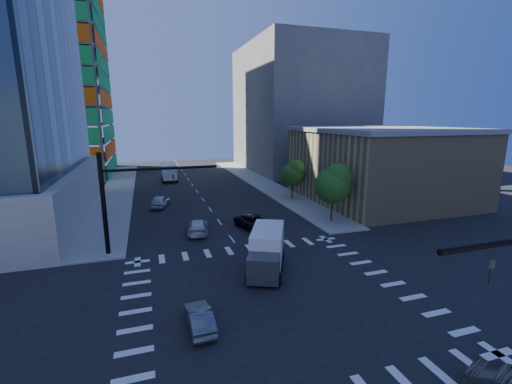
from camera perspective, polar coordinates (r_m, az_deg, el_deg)
name	(u,v)px	position (r m, az deg, el deg)	size (l,w,h in m)	color
ground	(274,297)	(24.52, 3.05, -17.04)	(160.00, 160.00, 0.00)	black
road_markings	(274,297)	(24.52, 3.05, -17.03)	(20.00, 20.00, 0.01)	silver
sidewalk_ne	(260,182)	(64.36, 0.74, 1.63)	(5.00, 60.00, 0.15)	gray
sidewalk_nw	(118,191)	(61.28, -22.00, 0.17)	(5.00, 60.00, 0.15)	gray
construction_building	(34,52)	(85.11, -33.04, 18.94)	(25.16, 34.50, 70.60)	gray
commercial_building	(380,164)	(53.61, 19.98, 4.40)	(20.50, 22.50, 10.60)	tan
bg_building_ne	(299,109)	(82.61, 7.16, 13.60)	(24.00, 30.00, 28.00)	#5E5854
signal_mast_nw	(121,194)	(32.17, -21.53, -0.25)	(10.20, 0.40, 9.00)	black
tree_south	(334,183)	(40.16, 12.93, 1.49)	(4.16, 4.16, 6.82)	#382316
tree_north	(294,173)	(50.91, 6.30, 3.17)	(3.54, 3.52, 5.78)	#382316
car_nb_far	(256,223)	(37.50, -0.01, -5.11)	(2.60, 5.64, 1.57)	black
car_sb_near	(198,226)	(36.94, -9.65, -5.67)	(2.01, 4.95, 1.44)	silver
car_sb_mid	(160,201)	(48.50, -15.67, -1.51)	(1.90, 4.73, 1.61)	#B3B6BB
car_sb_cross	(200,318)	(21.41, -9.38, -20.01)	(1.33, 3.80, 1.25)	#535459
box_truck_near	(266,254)	(27.57, 1.74, -10.28)	(4.95, 6.67, 3.22)	black
box_truck_far	(169,173)	(68.32, -14.33, 3.08)	(2.78, 6.47, 3.39)	black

